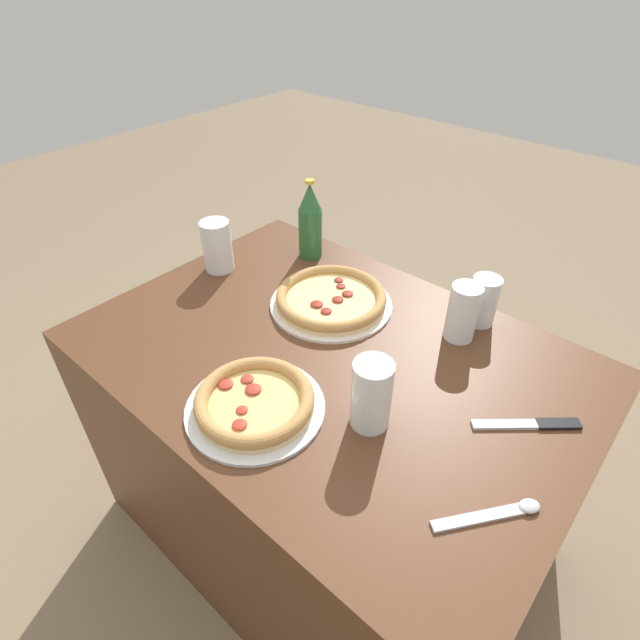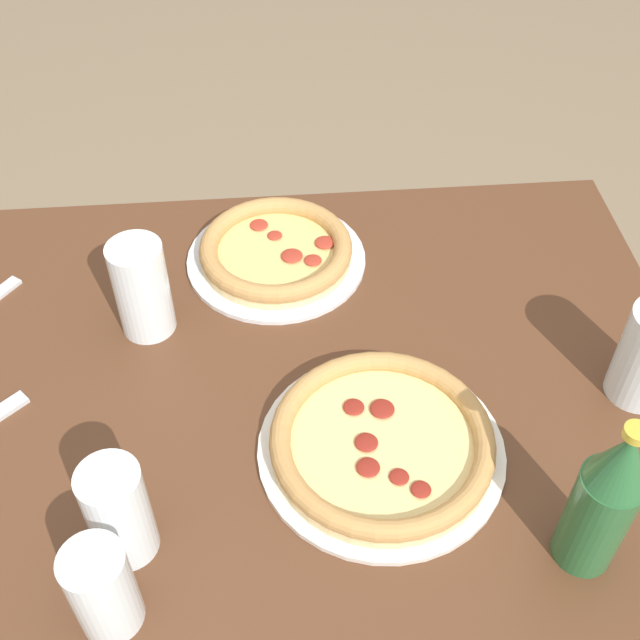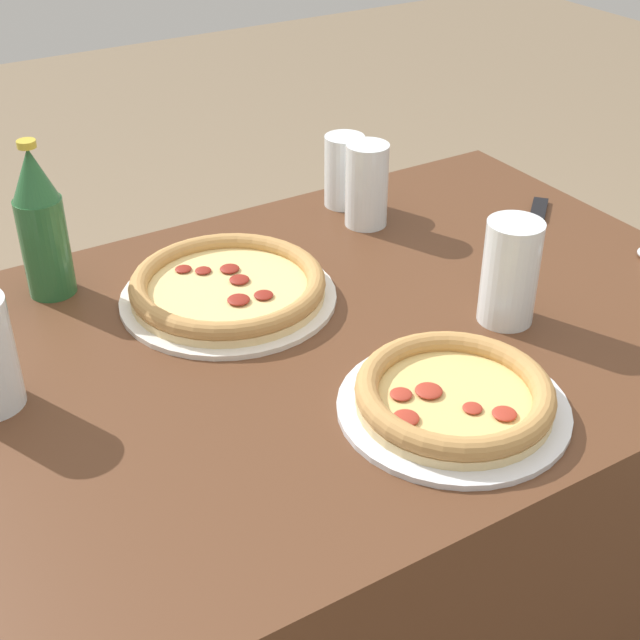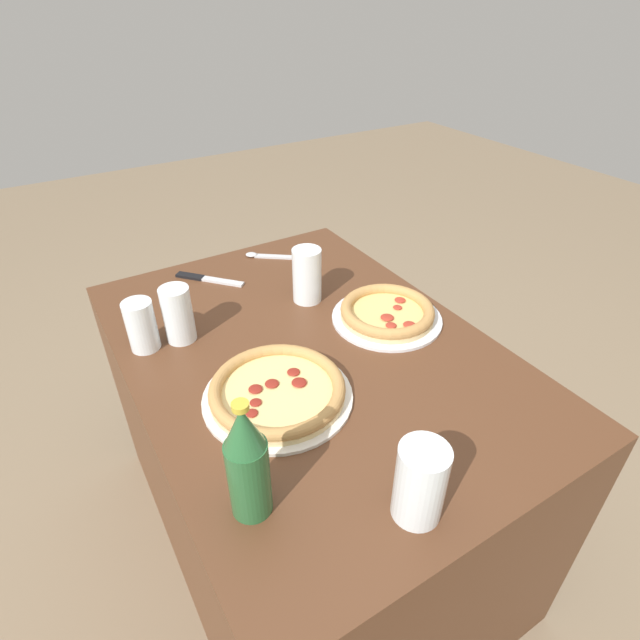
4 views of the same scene
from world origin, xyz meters
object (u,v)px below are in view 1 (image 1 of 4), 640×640
glass_red_wine (218,249)px  glass_mango_juice (371,397)px  knife (531,424)px  pizza_salami (254,402)px  pizza_veggie (331,299)px  spoon (499,513)px  glass_orange_juice (483,302)px  glass_cola (462,315)px  beer_bottle (310,222)px

glass_red_wine → glass_mango_juice: 0.68m
knife → pizza_salami: bearing=-143.4°
pizza_salami → glass_red_wine: (-0.47, 0.30, 0.04)m
pizza_veggie → glass_red_wine: glass_red_wine is taller
knife → spoon: spoon is taller
knife → glass_red_wine: bearing=-178.7°
pizza_veggie → spoon: size_ratio=1.89×
pizza_salami → spoon: size_ratio=1.70×
glass_mango_juice → knife: glass_mango_juice is taller
glass_mango_juice → glass_red_wine: bearing=165.0°
glass_orange_juice → glass_cola: (-0.01, -0.08, 0.00)m
pizza_veggie → pizza_salami: bearing=-72.9°
beer_bottle → knife: beer_bottle is taller
glass_mango_juice → spoon: (0.28, -0.02, -0.06)m
spoon → glass_cola: bearing=126.8°
glass_orange_juice → glass_cola: glass_cola is taller
pizza_salami → pizza_veggie: bearing=107.1°
glass_red_wine → beer_bottle: bearing=57.1°
beer_bottle → knife: bearing=-15.1°
glass_red_wine → spoon: 0.96m
glass_mango_juice → glass_cola: bearing=89.8°
glass_red_wine → glass_cola: bearing=14.6°
pizza_salami → beer_bottle: size_ratio=1.20×
glass_orange_juice → pizza_veggie: bearing=-149.5°
glass_mango_juice → beer_bottle: 0.66m
pizza_veggie → spoon: (0.58, -0.27, -0.02)m
glass_orange_juice → glass_cola: 0.08m
pizza_veggie → glass_red_wine: size_ratio=2.16×
beer_bottle → knife: (0.76, -0.20, -0.11)m
knife → pizza_veggie: bearing=174.8°
pizza_salami → spoon: 0.48m
glass_red_wine → beer_bottle: 0.27m
glass_orange_juice → beer_bottle: beer_bottle is taller
glass_cola → spoon: glass_cola is taller
pizza_veggie → beer_bottle: (-0.21, 0.15, 0.09)m
pizza_salami → spoon: (0.47, 0.10, -0.02)m
pizza_salami → glass_orange_juice: (0.20, 0.56, 0.04)m
glass_orange_juice → glass_mango_juice: bearing=-91.5°
pizza_veggie → pizza_salami: (0.11, -0.37, 0.00)m
pizza_veggie → glass_orange_juice: size_ratio=2.51×
glass_mango_juice → spoon: bearing=-4.2°
pizza_salami → glass_cola: glass_cola is taller
glass_cola → glass_mango_juice: bearing=-90.2°
pizza_salami → glass_cola: (0.19, 0.48, 0.04)m
glass_orange_juice → spoon: 0.53m
glass_orange_juice → glass_red_wine: bearing=-159.1°
pizza_salami → glass_red_wine: 0.56m
pizza_veggie → glass_cola: size_ratio=2.23×
knife → spoon: size_ratio=1.04×
beer_bottle → spoon: beer_bottle is taller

